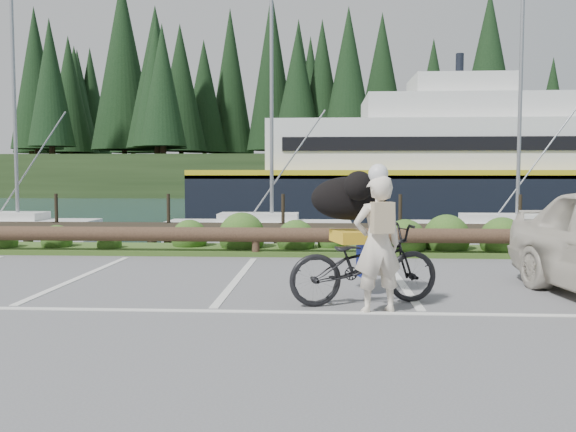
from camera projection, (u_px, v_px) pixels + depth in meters
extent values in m
plane|color=#5A5A5D|center=(217.00, 304.00, 7.93)|extent=(72.00, 72.00, 0.00)
plane|color=#19323D|center=(308.00, 205.00, 55.82)|extent=(160.00, 160.00, 0.00)
cube|color=#3D5B21|center=(259.00, 250.00, 13.21)|extent=(34.00, 1.60, 0.10)
imported|color=black|center=(364.00, 264.00, 7.93)|extent=(2.12, 1.23, 1.05)
imported|color=silver|center=(378.00, 244.00, 7.45)|extent=(0.70, 0.56, 1.68)
ellipsoid|color=black|center=(349.00, 198.00, 8.49)|extent=(0.79, 1.15, 0.61)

